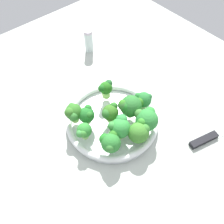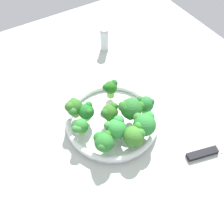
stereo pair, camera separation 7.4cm
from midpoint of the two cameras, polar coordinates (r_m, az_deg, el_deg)
ground_plane at (r=81.38cm, az=1.12°, el=-2.42°), size 130.00×130.00×2.50cm
bowl at (r=78.00cm, az=2.72°, el=-2.23°), size 29.45×29.45×3.43cm
broccoli_floret_0 at (r=69.45cm, az=4.04°, el=-3.94°), size 5.90×6.09×7.25cm
broccoli_floret_1 at (r=73.16cm, az=2.55°, el=-0.15°), size 5.02×5.88×6.34cm
broccoli_floret_2 at (r=73.65cm, az=-3.07°, el=-0.06°), size 5.07×4.97×6.00cm
broccoli_floret_3 at (r=75.90cm, az=10.53°, el=1.60°), size 5.11×5.71×6.44cm
broccoli_floret_4 at (r=73.86cm, az=-6.12°, el=0.88°), size 6.03×5.58×7.12cm
broccoli_floret_5 at (r=71.14cm, az=10.46°, el=-2.96°), size 7.36×7.22×7.55cm
broccoli_floret_6 at (r=79.27cm, az=2.35°, el=5.52°), size 4.23×5.42×6.26cm
broccoli_floret_7 at (r=70.64cm, az=-4.41°, el=-3.70°), size 4.39×5.11×5.77cm
broccoli_floret_8 at (r=73.18cm, az=7.05°, el=0.62°), size 6.68×7.18×7.98cm
broccoli_floret_9 at (r=69.32cm, az=8.33°, el=-5.68°), size 6.09×6.60×6.75cm
broccoli_floret_10 at (r=67.78cm, az=1.19°, el=-7.12°), size 6.28×5.89×6.34cm
knife at (r=81.82cm, az=25.60°, el=-8.12°), size 9.07×26.34×1.50cm
pepper_shaker at (r=101.96cm, az=0.39°, el=16.54°), size 3.48×3.48×9.47cm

